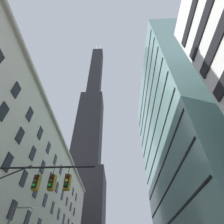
% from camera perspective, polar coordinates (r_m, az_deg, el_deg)
% --- Properties ---
extents(station_building, '(14.47, 71.95, 27.57)m').
position_cam_1_polar(station_building, '(43.90, -29.17, -23.32)').
color(station_building, beige).
rests_on(station_building, ground).
extents(dark_skyscraper, '(24.48, 24.48, 208.11)m').
position_cam_1_polar(dark_skyscraper, '(115.44, -8.21, -11.19)').
color(dark_skyscraper, black).
rests_on(dark_skyscraper, ground).
extents(glass_office_midrise, '(17.67, 33.77, 45.09)m').
position_cam_1_polar(glass_office_midrise, '(40.75, 26.22, -8.60)').
color(glass_office_midrise, gray).
rests_on(glass_office_midrise, ground).
extents(traffic_signal_mast, '(8.11, 0.63, 7.74)m').
position_cam_1_polar(traffic_signal_mast, '(13.85, -26.72, -22.99)').
color(traffic_signal_mast, black).
rests_on(traffic_signal_mast, sidewalk_left).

